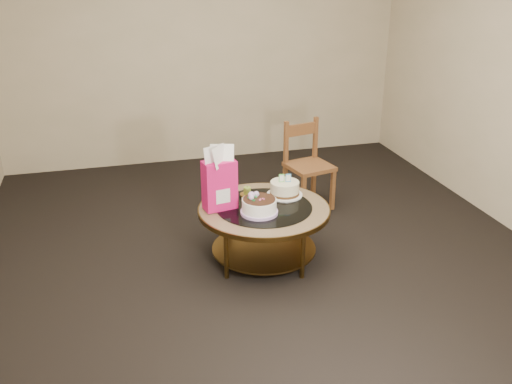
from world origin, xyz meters
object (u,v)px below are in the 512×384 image
object	(u,v)px
cream_cake	(285,189)
decorated_cake	(259,207)
coffee_table	(264,216)
dining_chair	(307,164)
gift_bag	(219,178)

from	to	relation	value
cream_cake	decorated_cake	bearing A→B (deg)	-126.58
coffee_table	cream_cake	world-z (taller)	cream_cake
cream_cake	coffee_table	bearing A→B (deg)	-132.55
coffee_table	cream_cake	bearing A→B (deg)	37.70
coffee_table	dining_chair	bearing A→B (deg)	53.01
coffee_table	dining_chair	size ratio (longest dim) A/B	1.24
decorated_cake	cream_cake	distance (m)	0.40
decorated_cake	dining_chair	distance (m)	1.26
gift_bag	dining_chair	distance (m)	1.34
cream_cake	gift_bag	world-z (taller)	gift_bag
coffee_table	cream_cake	distance (m)	0.31
cream_cake	dining_chair	world-z (taller)	dining_chair
gift_bag	decorated_cake	bearing A→B (deg)	-43.46
coffee_table	decorated_cake	bearing A→B (deg)	-123.26
coffee_table	dining_chair	world-z (taller)	dining_chair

